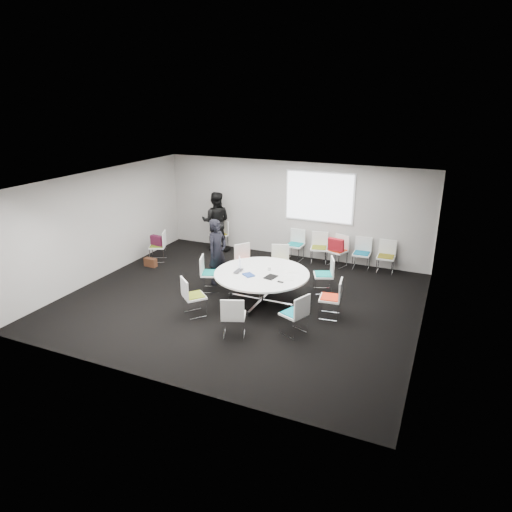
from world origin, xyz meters
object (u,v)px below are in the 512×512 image
at_px(chair_ring_c, 280,268).
at_px(chair_ring_d, 246,267).
at_px(chair_person_back, 219,240).
at_px(chair_back_e, 385,263).
at_px(chair_back_a, 295,251).
at_px(chair_ring_a, 330,305).
at_px(chair_ring_f, 194,303).
at_px(chair_back_b, 319,254).
at_px(chair_ring_g, 234,324).
at_px(laptop, 240,271).
at_px(chair_ring_b, 323,281).
at_px(cup, 269,269).
at_px(chair_ring_h, 294,321).
at_px(maroon_bag, 157,240).
at_px(chair_back_d, 361,260).
at_px(chair_ring_e, 210,280).
at_px(chair_spare_left, 158,252).
at_px(person_back, 216,222).
at_px(chair_back_c, 337,257).
at_px(conference_table, 262,281).
at_px(brown_bag, 151,262).
at_px(person_main, 217,252).

xyz_separation_m(chair_ring_c, chair_ring_d, (-0.85, -0.29, 0.00)).
bearing_deg(chair_person_back, chair_ring_d, 157.35).
distance_m(chair_ring_d, chair_back_e, 3.79).
distance_m(chair_ring_d, chair_back_a, 1.97).
height_order(chair_ring_a, chair_back_e, same).
xyz_separation_m(chair_ring_f, chair_back_b, (1.56, 4.28, 0.00)).
bearing_deg(chair_ring_g, laptop, 90.14).
distance_m(chair_ring_b, cup, 1.49).
xyz_separation_m(chair_ring_c, chair_ring_h, (1.32, -2.65, 0.00)).
distance_m(chair_person_back, maroon_bag, 2.06).
distance_m(chair_ring_a, laptop, 2.19).
xyz_separation_m(chair_back_e, cup, (-2.23, -2.86, 0.50)).
bearing_deg(chair_back_d, cup, 59.71).
bearing_deg(chair_ring_d, chair_ring_e, 15.15).
relative_size(chair_ring_e, chair_spare_left, 1.00).
height_order(chair_back_a, cup, chair_back_a).
height_order(chair_back_e, chair_person_back, same).
xyz_separation_m(chair_ring_b, chair_back_a, (-1.40, 1.93, 0.00)).
relative_size(chair_ring_e, person_back, 0.48).
distance_m(chair_ring_d, chair_ring_e, 1.21).
relative_size(chair_ring_e, chair_ring_g, 1.00).
distance_m(chair_back_d, cup, 3.31).
xyz_separation_m(chair_ring_b, chair_back_c, (-0.13, 1.90, 0.00)).
bearing_deg(chair_back_e, chair_back_d, -1.60).
height_order(conference_table, chair_back_a, chair_back_a).
height_order(chair_person_back, maroon_bag, chair_person_back).
distance_m(chair_ring_c, chair_ring_g, 3.23).
height_order(chair_ring_f, chair_spare_left, same).
xyz_separation_m(chair_ring_a, chair_back_a, (-1.90, 3.17, 0.00)).
bearing_deg(conference_table, brown_bag, 166.86).
relative_size(chair_back_c, chair_back_e, 1.00).
bearing_deg(chair_ring_b, brown_bag, 70.75).
relative_size(chair_ring_c, chair_person_back, 1.00).
bearing_deg(chair_person_back, chair_back_a, -156.62).
bearing_deg(chair_back_c, chair_back_b, 18.08).
relative_size(chair_ring_e, chair_person_back, 1.00).
xyz_separation_m(chair_back_a, chair_spare_left, (-3.59, -1.71, 0.00)).
bearing_deg(chair_ring_g, chair_back_d, 50.91).
distance_m(conference_table, maroon_bag, 4.08).
distance_m(chair_ring_a, chair_ring_g, 2.22).
height_order(chair_ring_d, cup, chair_ring_d).
height_order(chair_ring_e, chair_person_back, same).
height_order(chair_ring_c, cup, chair_ring_c).
bearing_deg(chair_back_e, chair_ring_h, 73.43).
xyz_separation_m(chair_ring_h, cup, (-1.08, 1.33, 0.50)).
bearing_deg(chair_person_back, chair_ring_e, 137.59).
xyz_separation_m(chair_back_d, brown_bag, (-5.46, -2.19, -0.16)).
xyz_separation_m(chair_back_a, chair_back_d, (1.93, 0.00, 0.00)).
distance_m(chair_back_e, person_main, 4.57).
xyz_separation_m(conference_table, chair_ring_a, (1.66, -0.10, -0.26)).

